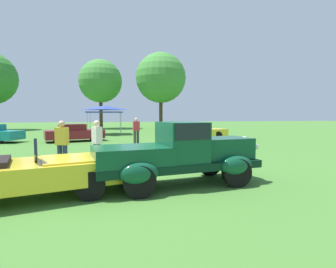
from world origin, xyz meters
TOP-DOWN VIEW (x-y plane):
  - ground_plane at (0.00, 0.00)m, footprint 120.00×120.00m
  - feature_pickup_truck at (0.78, -0.58)m, footprint 4.61×2.36m
  - neighbor_convertible at (-2.80, -1.03)m, footprint 4.57×2.76m
  - show_car_burgundy at (-3.65, 12.20)m, footprint 4.22×2.74m
  - show_car_yellow at (5.08, 11.44)m, footprint 4.76×2.62m
  - spectator_near_truck at (-2.66, 2.15)m, footprint 0.46×0.37m
  - spectator_between_cars at (0.49, 9.50)m, footprint 0.43×0.29m
  - spectator_by_row at (-1.51, 2.36)m, footprint 0.40×0.47m
  - canopy_tent_left_field at (-1.72, 18.50)m, footprint 3.26×3.26m
  - treeline_mid_left at (-2.54, 29.31)m, footprint 5.65×5.65m
  - treeline_center at (4.96, 25.92)m, footprint 6.27×6.27m

SIDE VIEW (x-z plane):
  - ground_plane at x=0.00m, z-range 0.00..0.00m
  - neighbor_convertible at x=-2.80m, z-range -0.12..1.28m
  - show_car_burgundy at x=-3.65m, z-range -0.01..1.21m
  - show_car_yellow at x=5.08m, z-range -0.01..1.21m
  - feature_pickup_truck at x=0.78m, z-range 0.02..1.72m
  - spectator_near_truck at x=-2.66m, z-range 0.07..1.76m
  - spectator_between_cars at x=0.49m, z-range 0.07..1.76m
  - spectator_by_row at x=-1.51m, z-range 0.07..1.76m
  - canopy_tent_left_field at x=-1.72m, z-range 1.07..3.78m
  - treeline_mid_left at x=-2.54m, z-range 1.70..10.79m
  - treeline_center at x=4.96m, z-range 1.65..11.24m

